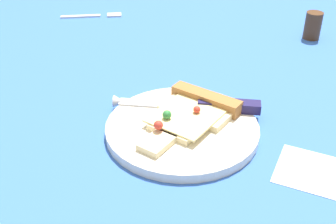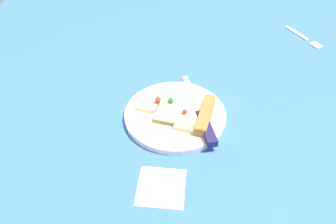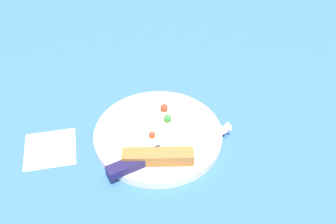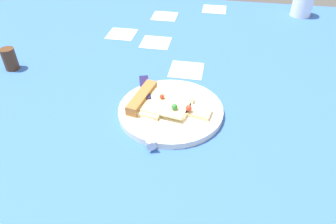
# 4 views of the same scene
# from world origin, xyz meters

# --- Properties ---
(ground_plane) EXTENTS (1.55, 1.55, 0.03)m
(ground_plane) POSITION_xyz_m (0.00, 0.00, -0.01)
(ground_plane) COLOR #3360B7
(ground_plane) RESTS_ON ground
(plate) EXTENTS (0.24, 0.24, 0.01)m
(plate) POSITION_xyz_m (-0.02, -0.06, 0.01)
(plate) COLOR silver
(plate) RESTS_ON ground_plane
(pizza_slice) EXTENTS (0.13, 0.19, 0.03)m
(pizza_slice) POSITION_xyz_m (-0.02, -0.04, 0.02)
(pizza_slice) COLOR beige
(pizza_slice) RESTS_ON plate
(knife) EXTENTS (0.24, 0.09, 0.02)m
(knife) POSITION_xyz_m (-0.01, -0.01, 0.02)
(knife) COLOR silver
(knife) RESTS_ON plate
(pepper_shaker) EXTENTS (0.04, 0.04, 0.06)m
(pepper_shaker) POSITION_xyz_m (0.10, 0.40, 0.03)
(pepper_shaker) COLOR #4C2D19
(pepper_shaker) RESTS_ON ground_plane
(fork) EXTENTS (0.14, 0.10, 0.01)m
(fork) POSITION_xyz_m (-0.43, 0.31, 0.00)
(fork) COLOR silver
(fork) RESTS_ON ground_plane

